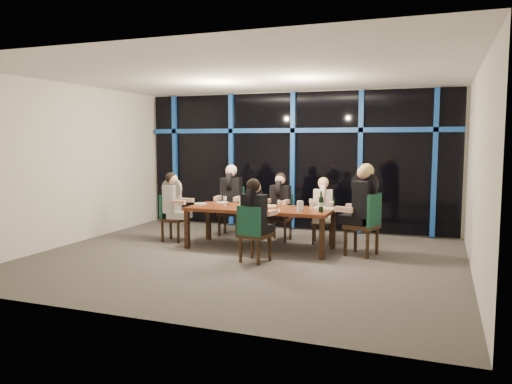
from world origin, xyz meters
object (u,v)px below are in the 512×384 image
(water_pitcher, at_px, (300,206))
(diner_far_left, at_px, (231,190))
(chair_end_left, at_px, (170,215))
(diner_far_right, at_px, (323,200))
(diner_far_mid, at_px, (280,197))
(chair_far_right, at_px, (323,218))
(chair_end_right, at_px, (367,221))
(chair_near_mid, at_px, (252,231))
(diner_end_right, at_px, (363,196))
(chair_far_mid, at_px, (281,215))
(dining_table, at_px, (260,211))
(diner_end_left, at_px, (174,196))
(wine_bottle, at_px, (321,204))
(chair_far_left, at_px, (232,208))
(diner_near_mid, at_px, (255,208))

(water_pitcher, bearing_deg, diner_far_left, 143.82)
(chair_end_left, distance_m, water_pitcher, 2.71)
(diner_far_right, bearing_deg, diner_far_mid, 176.14)
(chair_far_right, distance_m, diner_far_mid, 0.92)
(chair_end_right, xyz_separation_m, chair_near_mid, (-1.64, -1.12, -0.08))
(chair_end_left, height_order, diner_end_right, diner_end_right)
(chair_far_mid, distance_m, diner_end_right, 1.92)
(dining_table, bearing_deg, diner_far_mid, 81.83)
(diner_end_right, bearing_deg, dining_table, -70.86)
(chair_far_right, distance_m, chair_near_mid, 2.08)
(chair_end_right, relative_size, diner_far_mid, 1.22)
(dining_table, bearing_deg, diner_far_right, 42.05)
(diner_end_left, bearing_deg, chair_end_right, -92.08)
(diner_far_right, distance_m, water_pitcher, 1.11)
(chair_end_right, bearing_deg, diner_far_mid, -96.64)
(diner_far_left, bearing_deg, wine_bottle, -33.52)
(chair_far_right, xyz_separation_m, chair_end_left, (-2.81, -0.88, 0.03))
(diner_far_left, height_order, diner_far_mid, diner_far_left)
(chair_far_mid, bearing_deg, diner_end_right, -23.12)
(chair_far_left, bearing_deg, chair_end_right, -24.28)
(chair_near_mid, distance_m, diner_far_left, 2.39)
(diner_far_left, relative_size, diner_far_mid, 1.10)
(diner_far_mid, height_order, diner_near_mid, diner_near_mid)
(chair_far_mid, bearing_deg, diner_end_left, -154.92)
(dining_table, relative_size, diner_far_mid, 2.96)
(diner_end_left, xyz_separation_m, diner_end_right, (3.59, 0.05, 0.15))
(chair_far_left, bearing_deg, diner_far_right, -11.51)
(diner_far_mid, distance_m, diner_far_right, 0.84)
(diner_far_mid, distance_m, diner_near_mid, 1.77)
(chair_far_mid, relative_size, diner_far_mid, 1.03)
(chair_far_right, relative_size, chair_end_right, 0.80)
(water_pitcher, bearing_deg, diner_far_right, 80.22)
(chair_far_mid, xyz_separation_m, diner_far_mid, (-0.00, -0.08, 0.36))
(chair_far_mid, bearing_deg, diner_near_mid, -83.80)
(chair_far_mid, relative_size, diner_far_left, 0.93)
(chair_end_left, bearing_deg, dining_table, -94.23)
(chair_near_mid, bearing_deg, diner_end_left, -15.69)
(chair_far_right, height_order, wine_bottle, wine_bottle)
(chair_far_right, relative_size, diner_far_right, 1.03)
(chair_end_left, distance_m, diner_far_left, 1.34)
(chair_end_left, height_order, water_pitcher, water_pitcher)
(diner_near_mid, bearing_deg, chair_end_left, -12.90)
(chair_far_mid, relative_size, chair_far_right, 1.06)
(diner_far_left, relative_size, diner_far_right, 1.16)
(chair_far_mid, bearing_deg, chair_end_right, -22.69)
(diner_end_left, bearing_deg, water_pitcher, -99.04)
(dining_table, xyz_separation_m, diner_far_mid, (0.12, 0.81, 0.18))
(chair_far_right, xyz_separation_m, water_pitcher, (-0.14, -1.17, 0.36))
(chair_far_left, distance_m, chair_end_right, 3.04)
(dining_table, bearing_deg, chair_near_mid, -76.39)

